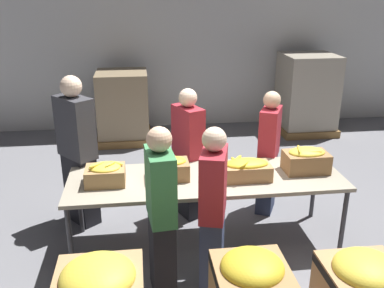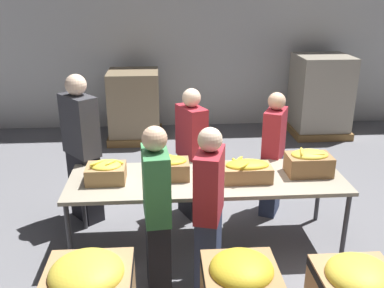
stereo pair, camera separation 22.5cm
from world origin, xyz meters
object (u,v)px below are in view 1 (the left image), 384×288
volunteer_2 (268,153)px  volunteer_3 (161,215)px  pallet_stack_0 (123,107)px  sorting_table (206,181)px  banana_box_2 (246,169)px  pallet_stack_1 (306,94)px  banana_box_1 (169,168)px  volunteer_0 (188,155)px  volunteer_1 (213,212)px  banana_box_0 (105,173)px  banana_box_3 (306,159)px  volunteer_4 (78,153)px

volunteer_2 → volunteer_3: bearing=-19.0°
volunteer_2 → pallet_stack_0: 3.36m
sorting_table → banana_box_2: banana_box_2 is taller
banana_box_2 → pallet_stack_1: bearing=60.2°
sorting_table → pallet_stack_1: bearing=55.0°
banana_box_1 → volunteer_0: (0.27, 0.61, -0.11)m
volunteer_0 → pallet_stack_0: volunteer_0 is taller
volunteer_1 → banana_box_0: bearing=70.1°
banana_box_1 → volunteer_2: size_ratio=0.26×
volunteer_2 → volunteer_3: volunteer_3 is taller
banana_box_1 → banana_box_2: bearing=-8.9°
banana_box_2 → pallet_stack_0: (-1.35, 3.54, -0.28)m
banana_box_3 → sorting_table: bearing=-178.9°
banana_box_1 → banana_box_3: banana_box_3 is taller
banana_box_0 → pallet_stack_0: pallet_stack_0 is taller
banana_box_1 → pallet_stack_0: size_ratio=0.32×
banana_box_0 → volunteer_1: 1.20m
banana_box_0 → volunteer_3: volunteer_3 is taller
banana_box_0 → banana_box_2: banana_box_0 is taller
banana_box_1 → volunteer_3: bearing=-99.8°
sorting_table → banana_box_1: 0.41m
pallet_stack_1 → volunteer_0: bearing=-131.9°
banana_box_2 → volunteer_1: volunteer_1 is taller
banana_box_3 → pallet_stack_1: (1.40, 3.52, -0.19)m
sorting_table → volunteer_3: volunteer_3 is taller
volunteer_1 → pallet_stack_0: (-0.89, 4.16, -0.16)m
volunteer_0 → banana_box_3: bearing=38.2°
banana_box_2 → volunteer_4: bearing=157.9°
banana_box_1 → pallet_stack_0: bearing=99.4°
volunteer_4 → pallet_stack_0: (0.43, 2.82, -0.26)m
volunteer_1 → pallet_stack_0: 4.26m
banana_box_0 → volunteer_0: size_ratio=0.25×
banana_box_0 → banana_box_3: bearing=0.9°
banana_box_3 → volunteer_4: size_ratio=0.26×
banana_box_0 → pallet_stack_0: bearing=88.7°
volunteer_0 → volunteer_3: bearing=-40.2°
sorting_table → volunteer_0: bearing=99.9°
volunteer_2 → pallet_stack_0: (-1.81, 2.83, -0.14)m
banana_box_3 → volunteer_1: volunteer_1 is taller
sorting_table → banana_box_0: size_ratio=7.28×
banana_box_3 → banana_box_1: bearing=179.4°
banana_box_0 → volunteer_2: bearing=18.8°
volunteer_0 → pallet_stack_1: volunteer_0 is taller
volunteer_0 → volunteer_4: 1.27m
volunteer_0 → volunteer_2: (0.97, -0.02, -0.03)m
volunteer_0 → pallet_stack_0: bearing=172.5°
pallet_stack_0 → sorting_table: bearing=-74.7°
sorting_table → volunteer_4: 1.53m
volunteer_1 → volunteer_3: bearing=108.1°
volunteer_0 → pallet_stack_0: (-0.83, 2.81, -0.17)m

